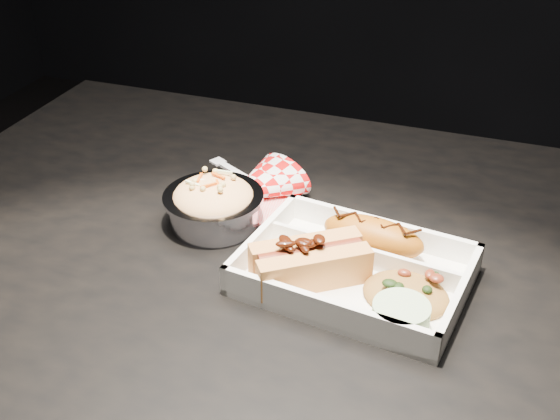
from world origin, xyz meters
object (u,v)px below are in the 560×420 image
Objects in this scene: fried_pastry at (373,236)px; dining_table at (323,311)px; food_tray at (355,274)px; hotdog at (310,260)px; foil_coleslaw_cup at (214,203)px; napkin_fork at (257,187)px.

dining_table is at bearing -165.80° from fried_pastry.
hotdog reaches higher than food_tray.
hotdog is at bearing -126.22° from fried_pastry.
foil_coleslaw_cup reaches higher than napkin_fork.
hotdog is 0.17m from foil_coleslaw_cup.
dining_table is 9.49× the size of fried_pastry.
dining_table is 0.14m from hotdog.
food_tray is 0.21m from foil_coleslaw_cup.
hotdog is (-0.06, -0.08, 0.00)m from fried_pastry.
fried_pastry is at bearing -0.86° from foil_coleslaw_cup.
food_tray is at bearing -12.94° from hotdog.
foil_coleslaw_cup is at bearing 171.54° from food_tray.
hotdog is at bearing -90.64° from dining_table.
dining_table is at bearing -8.42° from napkin_fork.
fried_pastry is 0.98× the size of foil_coleslaw_cup.
hotdog is at bearing -26.93° from foil_coleslaw_cup.
foil_coleslaw_cup is at bearing 173.77° from dining_table.
hotdog reaches higher than dining_table.
foil_coleslaw_cup is (-0.20, 0.06, 0.02)m from food_tray.
foil_coleslaw_cup is (-0.16, 0.02, 0.12)m from dining_table.
napkin_fork reaches higher than fried_pastry.
fried_pastry reaches higher than dining_table.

